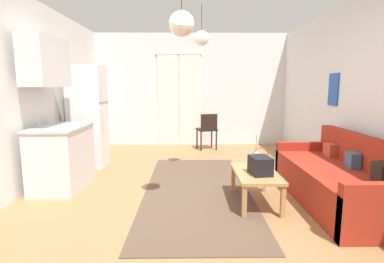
{
  "coord_description": "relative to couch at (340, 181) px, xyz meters",
  "views": [
    {
      "loc": [
        -0.07,
        -3.52,
        1.45
      ],
      "look_at": [
        -0.01,
        1.06,
        0.75
      ],
      "focal_mm": 27.99,
      "sensor_mm": 36.0,
      "label": 1
    }
  ],
  "objects": [
    {
      "name": "handbag",
      "position": [
        -1.02,
        -0.1,
        0.23
      ],
      "size": [
        0.26,
        0.32,
        0.33
      ],
      "color": "black",
      "rests_on": "coffee_table"
    },
    {
      "name": "bamboo_vase",
      "position": [
        -1.0,
        0.25,
        0.22
      ],
      "size": [
        0.08,
        0.08,
        0.41
      ],
      "color": "beige",
      "rests_on": "coffee_table"
    },
    {
      "name": "couch",
      "position": [
        0.0,
        0.0,
        0.0
      ],
      "size": [
        0.85,
        2.06,
        0.84
      ],
      "color": "maroon",
      "rests_on": "ground_plane"
    },
    {
      "name": "area_rug",
      "position": [
        -1.76,
        0.48,
        -0.28
      ],
      "size": [
        1.42,
        3.35,
        0.01
      ],
      "primitive_type": "cube",
      "color": "brown",
      "rests_on": "ground_plane"
    },
    {
      "name": "kitchen_counter",
      "position": [
        -3.72,
        0.66,
        0.51
      ],
      "size": [
        0.63,
        1.05,
        2.1
      ],
      "color": "silver",
      "rests_on": "ground_plane"
    },
    {
      "name": "refrigerator",
      "position": [
        -3.66,
        1.79,
        0.62
      ],
      "size": [
        0.61,
        0.58,
        1.8
      ],
      "color": "white",
      "rests_on": "ground_plane"
    },
    {
      "name": "ground_plane",
      "position": [
        -1.8,
        -0.02,
        -0.33
      ],
      "size": [
        5.15,
        8.2,
        0.1
      ],
      "primitive_type": "cube",
      "color": "#996D44"
    },
    {
      "name": "pendant_lamp_near",
      "position": [
        -1.94,
        -0.31,
        1.8
      ],
      "size": [
        0.26,
        0.26,
        0.73
      ],
      "color": "black"
    },
    {
      "name": "wall_back",
      "position": [
        -1.82,
        3.83,
        1.05
      ],
      "size": [
        4.75,
        0.13,
        2.68
      ],
      "color": "silver",
      "rests_on": "ground_plane"
    },
    {
      "name": "coffee_table",
      "position": [
        -1.05,
        0.0,
        0.07
      ],
      "size": [
        0.51,
        0.91,
        0.41
      ],
      "color": "#B27F4C",
      "rests_on": "ground_plane"
    },
    {
      "name": "pendant_lamp_far",
      "position": [
        -1.67,
        1.26,
        1.9
      ],
      "size": [
        0.23,
        0.23,
        0.62
      ],
      "color": "black"
    },
    {
      "name": "accent_chair",
      "position": [
        -1.44,
        3.17,
        0.2
      ],
      "size": [
        0.5,
        0.49,
        0.82
      ],
      "rotation": [
        0.0,
        0.0,
        3.38
      ],
      "color": "black",
      "rests_on": "ground_plane"
    }
  ]
}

